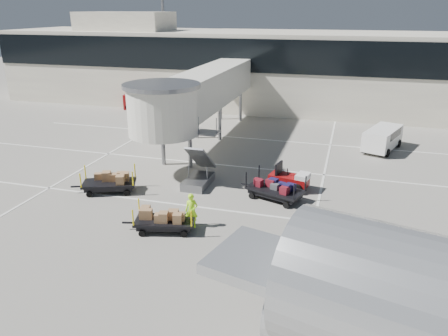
{
  "coord_description": "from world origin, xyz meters",
  "views": [
    {
      "loc": [
        7.15,
        -18.64,
        10.32
      ],
      "look_at": [
        0.8,
        3.2,
        2.0
      ],
      "focal_mm": 35.0,
      "sensor_mm": 36.0,
      "label": 1
    }
  ],
  "objects_px": {
    "suitcase_cart": "(277,190)",
    "box_cart_near": "(164,219)",
    "ground_worker": "(192,211)",
    "minivan": "(383,137)",
    "belt_loader": "(144,102)",
    "baggage_tug": "(290,180)",
    "box_cart_far": "(112,183)"
  },
  "relations": [
    {
      "from": "box_cart_near",
      "to": "minivan",
      "type": "relative_size",
      "value": 0.76
    },
    {
      "from": "minivan",
      "to": "suitcase_cart",
      "type": "bearing_deg",
      "value": -98.24
    },
    {
      "from": "box_cart_near",
      "to": "belt_loader",
      "type": "height_order",
      "value": "belt_loader"
    },
    {
      "from": "box_cart_near",
      "to": "baggage_tug",
      "type": "bearing_deg",
      "value": 39.57
    },
    {
      "from": "suitcase_cart",
      "to": "box_cart_near",
      "type": "height_order",
      "value": "suitcase_cart"
    },
    {
      "from": "box_cart_near",
      "to": "box_cart_far",
      "type": "xyz_separation_m",
      "value": [
        -4.93,
        3.55,
        0.01
      ]
    },
    {
      "from": "box_cart_near",
      "to": "belt_loader",
      "type": "xyz_separation_m",
      "value": [
        -13.23,
        24.96,
        0.23
      ]
    },
    {
      "from": "baggage_tug",
      "to": "suitcase_cart",
      "type": "distance_m",
      "value": 1.9
    },
    {
      "from": "ground_worker",
      "to": "minivan",
      "type": "distance_m",
      "value": 18.92
    },
    {
      "from": "minivan",
      "to": "baggage_tug",
      "type": "bearing_deg",
      "value": -100.6
    },
    {
      "from": "minivan",
      "to": "belt_loader",
      "type": "xyz_separation_m",
      "value": [
        -24.19,
        8.06,
        -0.21
      ]
    },
    {
      "from": "box_cart_near",
      "to": "box_cart_far",
      "type": "relative_size",
      "value": 0.96
    },
    {
      "from": "box_cart_near",
      "to": "minivan",
      "type": "distance_m",
      "value": 20.15
    },
    {
      "from": "ground_worker",
      "to": "minivan",
      "type": "bearing_deg",
      "value": 45.1
    },
    {
      "from": "ground_worker",
      "to": "minivan",
      "type": "relative_size",
      "value": 0.37
    },
    {
      "from": "suitcase_cart",
      "to": "baggage_tug",
      "type": "bearing_deg",
      "value": 95.56
    },
    {
      "from": "box_cart_far",
      "to": "belt_loader",
      "type": "height_order",
      "value": "belt_loader"
    },
    {
      "from": "box_cart_far",
      "to": "ground_worker",
      "type": "distance_m",
      "value": 6.75
    },
    {
      "from": "suitcase_cart",
      "to": "box_cart_far",
      "type": "distance_m",
      "value": 9.79
    },
    {
      "from": "belt_loader",
      "to": "ground_worker",
      "type": "bearing_deg",
      "value": -65.25
    },
    {
      "from": "baggage_tug",
      "to": "box_cart_near",
      "type": "bearing_deg",
      "value": -113.69
    },
    {
      "from": "minivan",
      "to": "belt_loader",
      "type": "relative_size",
      "value": 1.06
    },
    {
      "from": "baggage_tug",
      "to": "belt_loader",
      "type": "height_order",
      "value": "belt_loader"
    },
    {
      "from": "baggage_tug",
      "to": "ground_worker",
      "type": "distance_m",
      "value": 7.52
    },
    {
      "from": "suitcase_cart",
      "to": "box_cart_near",
      "type": "bearing_deg",
      "value": -112.82
    },
    {
      "from": "suitcase_cart",
      "to": "ground_worker",
      "type": "relative_size",
      "value": 2.24
    },
    {
      "from": "belt_loader",
      "to": "baggage_tug",
      "type": "bearing_deg",
      "value": -50.17
    },
    {
      "from": "suitcase_cart",
      "to": "box_cart_near",
      "type": "relative_size",
      "value": 1.09
    },
    {
      "from": "ground_worker",
      "to": "belt_loader",
      "type": "xyz_separation_m",
      "value": [
        -14.41,
        24.26,
        -0.08
      ]
    },
    {
      "from": "ground_worker",
      "to": "baggage_tug",
      "type": "bearing_deg",
      "value": 44.05
    },
    {
      "from": "baggage_tug",
      "to": "belt_loader",
      "type": "distance_m",
      "value": 25.68
    },
    {
      "from": "suitcase_cart",
      "to": "belt_loader",
      "type": "distance_m",
      "value": 26.69
    }
  ]
}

